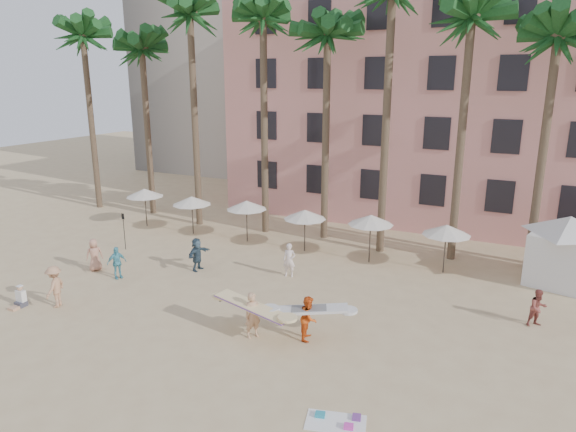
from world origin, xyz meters
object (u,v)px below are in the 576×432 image
(carrier_white, at_px, (309,316))
(cabana, at_px, (567,245))
(pink_hotel, at_px, (486,105))
(carrier_yellow, at_px, (253,313))

(carrier_white, bearing_deg, cabana, 49.48)
(cabana, bearing_deg, pink_hotel, 114.32)
(pink_hotel, distance_m, cabana, 14.81)
(carrier_yellow, bearing_deg, cabana, 45.94)
(cabana, height_order, carrier_white, cabana)
(carrier_yellow, xyz_separation_m, carrier_white, (2.03, 0.86, -0.10))
(cabana, xyz_separation_m, carrier_white, (-9.10, -10.64, -1.11))
(pink_hotel, relative_size, carrier_yellow, 10.13)
(pink_hotel, bearing_deg, carrier_yellow, -103.07)
(pink_hotel, height_order, carrier_yellow, pink_hotel)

